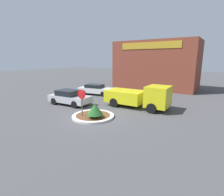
{
  "coord_description": "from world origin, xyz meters",
  "views": [
    {
      "loc": [
        8.44,
        -10.19,
        4.52
      ],
      "look_at": [
        0.51,
        1.95,
        1.24
      ],
      "focal_mm": 28.0,
      "sensor_mm": 36.0,
      "label": 1
    }
  ],
  "objects_px": {
    "parked_sedan_white": "(96,89)",
    "stop_sign": "(82,98)",
    "parked_sedan_silver": "(69,97)",
    "utility_truck": "(139,97)"
  },
  "relations": [
    {
      "from": "parked_sedan_silver",
      "to": "stop_sign",
      "type": "bearing_deg",
      "value": -35.24
    },
    {
      "from": "utility_truck",
      "to": "parked_sedan_silver",
      "type": "distance_m",
      "value": 6.94
    },
    {
      "from": "parked_sedan_silver",
      "to": "utility_truck",
      "type": "bearing_deg",
      "value": 18.8
    },
    {
      "from": "parked_sedan_white",
      "to": "utility_truck",
      "type": "bearing_deg",
      "value": -29.86
    },
    {
      "from": "parked_sedan_white",
      "to": "stop_sign",
      "type": "bearing_deg",
      "value": -67.87
    },
    {
      "from": "utility_truck",
      "to": "parked_sedan_white",
      "type": "xyz_separation_m",
      "value": [
        -7.27,
        2.69,
        -0.4
      ]
    },
    {
      "from": "utility_truck",
      "to": "parked_sedan_silver",
      "type": "bearing_deg",
      "value": -158.09
    },
    {
      "from": "stop_sign",
      "to": "parked_sedan_silver",
      "type": "height_order",
      "value": "stop_sign"
    },
    {
      "from": "utility_truck",
      "to": "parked_sedan_silver",
      "type": "height_order",
      "value": "utility_truck"
    },
    {
      "from": "parked_sedan_white",
      "to": "parked_sedan_silver",
      "type": "bearing_deg",
      "value": -90.2
    }
  ]
}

